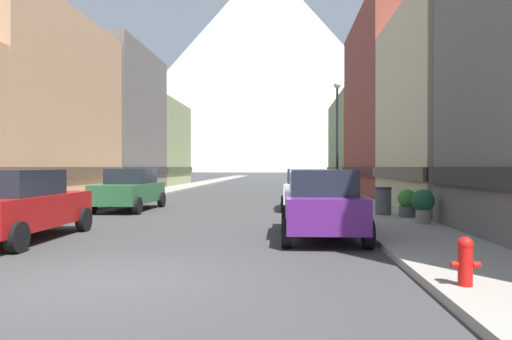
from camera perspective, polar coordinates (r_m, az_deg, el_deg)
name	(u,v)px	position (r m, az deg, el deg)	size (l,w,h in m)	color
ground_plane	(106,282)	(7.89, -18.37, -13.18)	(400.00, 400.00, 0.00)	#383838
sidewalk_left	(189,186)	(43.12, -8.41, -1.99)	(2.50, 100.00, 0.15)	gray
sidewalk_right	(323,186)	(42.27, 8.40, -2.04)	(2.50, 100.00, 0.15)	gray
storefront_left_2	(86,123)	(37.17, -20.57, 5.52)	(10.09, 10.30, 10.76)	#66605B
storefront_left_3	(149,146)	(46.06, -13.33, 2.98)	(6.68, 9.92, 8.21)	#8C9966
storefront_right_1	(485,114)	(21.32, 26.81, 6.34)	(7.63, 8.71, 8.46)	beige
storefront_right_2	(426,108)	(31.91, 20.55, 7.29)	(9.28, 12.77, 11.77)	brown
storefront_right_3	(384,144)	(44.82, 15.73, 3.10)	(9.51, 13.77, 8.30)	#8C9966
car_left_0	(18,205)	(12.84, -27.68, -3.90)	(2.11, 4.42, 1.78)	#9E1111
car_left_1	(130,189)	(20.19, -15.55, -2.33)	(2.11, 4.42, 1.78)	#265933
car_right_0	(321,203)	(12.01, 8.15, -4.15)	(2.10, 4.42, 1.78)	#591E72
car_right_1	(307,189)	(20.14, 6.40, -2.33)	(2.25, 4.48, 1.78)	silver
fire_hydrant_near	(465,260)	(7.24, 24.79, -10.17)	(0.40, 0.22, 0.70)	red
trash_bin_right	(383,201)	(16.85, 15.68, -3.74)	(0.59, 0.59, 0.98)	#4C5156
potted_plant_0	(423,204)	(14.56, 20.24, -3.99)	(0.68, 0.68, 1.03)	gray
potted_plant_2	(407,203)	(16.27, 18.47, -3.90)	(0.64, 0.64, 0.95)	#4C4C51
pedestrian_0	(341,182)	(28.21, 10.67, -1.49)	(0.36, 0.36, 1.70)	#333338
streetlamp_right	(337,123)	(22.40, 10.16, 5.84)	(0.36, 0.36, 5.86)	black
mountain_backdrop	(266,65)	(274.07, 1.24, 13.05)	(206.58, 206.58, 124.08)	silver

